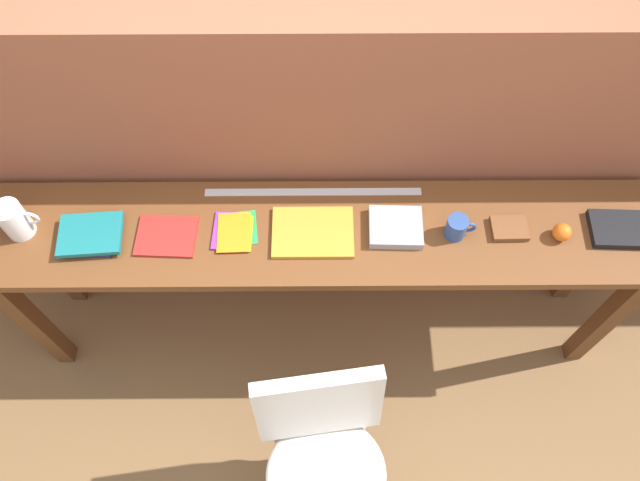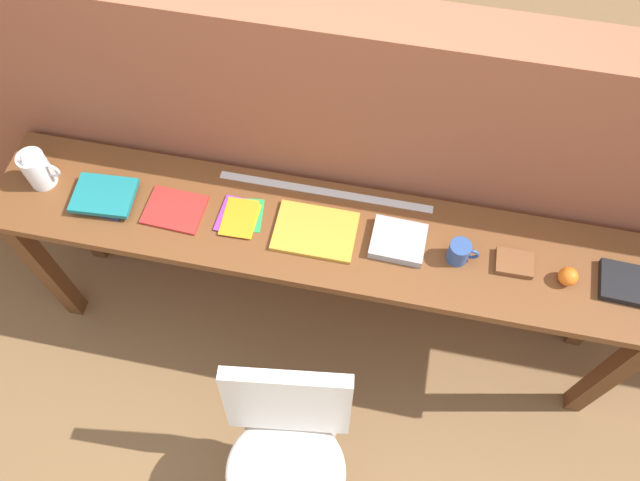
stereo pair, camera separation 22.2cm
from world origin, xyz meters
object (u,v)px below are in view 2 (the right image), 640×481
object	(u,v)px
pitcher_white	(37,169)
sports_ball_small	(568,277)
chair_white_moulded	(286,448)
magazine_cycling	(175,210)
pamphlet_pile_colourful	(240,217)
book_open_centre	(315,231)
book_stack_leftmost	(104,197)
mug	(460,252)
book_repair_rightmost	(628,284)
leather_journal_brown	(514,263)

from	to	relation	value
pitcher_white	sports_ball_small	distance (m)	1.94
chair_white_moulded	sports_ball_small	distance (m)	1.16
magazine_cycling	sports_ball_small	world-z (taller)	sports_ball_small
chair_white_moulded	pamphlet_pile_colourful	distance (m)	0.85
pamphlet_pile_colourful	book_open_centre	xyz separation A→B (m)	(0.28, -0.01, 0.00)
book_stack_leftmost	sports_ball_small	size ratio (longest dim) A/B	3.51
pamphlet_pile_colourful	mug	distance (m)	0.80
magazine_cycling	book_open_centre	xyz separation A→B (m)	(0.53, 0.01, 0.00)
pitcher_white	sports_ball_small	bearing A→B (deg)	-1.10
sports_ball_small	magazine_cycling	bearing A→B (deg)	179.70
pitcher_white	magazine_cycling	xyz separation A→B (m)	(0.52, -0.03, -0.07)
mug	book_repair_rightmost	world-z (taller)	mug
book_open_centre	book_repair_rightmost	bearing A→B (deg)	-0.08
sports_ball_small	chair_white_moulded	bearing A→B (deg)	-141.69
mug	pitcher_white	bearing A→B (deg)	179.19
leather_journal_brown	book_repair_rightmost	distance (m)	0.39
pamphlet_pile_colourful	leather_journal_brown	xyz separation A→B (m)	(0.99, 0.00, 0.01)
book_open_centre	leather_journal_brown	bearing A→B (deg)	0.55
pitcher_white	book_open_centre	xyz separation A→B (m)	(1.05, -0.02, -0.07)
chair_white_moulded	book_repair_rightmost	world-z (taller)	book_repair_rightmost
magazine_cycling	pamphlet_pile_colourful	size ratio (longest dim) A/B	1.16
magazine_cycling	sports_ball_small	bearing A→B (deg)	2.22
magazine_cycling	mug	distance (m)	1.04
book_repair_rightmost	book_stack_leftmost	bearing A→B (deg)	-177.12
book_repair_rightmost	sports_ball_small	bearing A→B (deg)	-171.78
book_open_centre	sports_ball_small	world-z (taller)	sports_ball_small
chair_white_moulded	book_open_centre	distance (m)	0.78
chair_white_moulded	leather_journal_brown	xyz separation A→B (m)	(0.68, 0.70, 0.37)
sports_ball_small	leather_journal_brown	bearing A→B (deg)	170.81
book_open_centre	book_repair_rightmost	xyz separation A→B (m)	(1.10, 0.00, 0.01)
chair_white_moulded	leather_journal_brown	distance (m)	1.04
pitcher_white	book_repair_rightmost	distance (m)	2.15
chair_white_moulded	book_stack_leftmost	distance (m)	1.14
book_stack_leftmost	pamphlet_pile_colourful	world-z (taller)	book_stack_leftmost
pitcher_white	book_open_centre	size ratio (longest dim) A/B	0.63
pamphlet_pile_colourful	chair_white_moulded	bearing A→B (deg)	-65.75
chair_white_moulded	magazine_cycling	bearing A→B (deg)	129.48
chair_white_moulded	book_open_centre	world-z (taller)	book_open_centre
magazine_cycling	pamphlet_pile_colourful	xyz separation A→B (m)	(0.25, 0.02, -0.00)
pitcher_white	magazine_cycling	bearing A→B (deg)	-3.24
chair_white_moulded	book_open_centre	size ratio (longest dim) A/B	3.03
mug	sports_ball_small	bearing A→B (deg)	-2.31
sports_ball_small	pitcher_white	bearing A→B (deg)	178.90
leather_journal_brown	book_stack_leftmost	bearing A→B (deg)	-179.84
book_stack_leftmost	magazine_cycling	size ratio (longest dim) A/B	1.10
pitcher_white	pamphlet_pile_colourful	distance (m)	0.77
pitcher_white	mug	world-z (taller)	pitcher_white
pitcher_white	pamphlet_pile_colourful	size ratio (longest dim) A/B	1.00
book_open_centre	mug	size ratio (longest dim) A/B	2.67
book_stack_leftmost	book_open_centre	world-z (taller)	book_stack_leftmost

